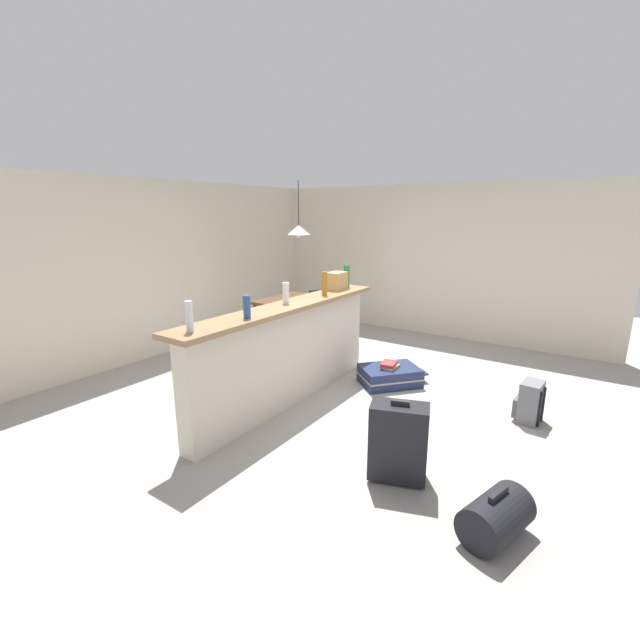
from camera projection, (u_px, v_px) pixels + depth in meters
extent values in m
cube|color=gray|center=(345.00, 396.00, 4.98)|extent=(13.00, 13.00, 0.05)
cube|color=beige|center=(169.00, 268.00, 6.33)|extent=(6.60, 0.10, 2.50)
cube|color=beige|center=(423.00, 261.00, 7.28)|extent=(0.10, 6.00, 2.50)
cube|color=beige|center=(288.00, 357.00, 4.64)|extent=(2.80, 0.20, 1.05)
cube|color=#93704C|center=(287.00, 307.00, 4.51)|extent=(2.96, 0.40, 0.05)
cylinder|color=silver|center=(189.00, 317.00, 3.43)|extent=(0.06, 0.06, 0.26)
cylinder|color=#284C89|center=(247.00, 307.00, 3.89)|extent=(0.07, 0.07, 0.21)
cylinder|color=silver|center=(286.00, 293.00, 4.52)|extent=(0.07, 0.07, 0.23)
cylinder|color=#9E661E|center=(324.00, 284.00, 4.97)|extent=(0.07, 0.07, 0.28)
cylinder|color=#2D6B38|center=(347.00, 276.00, 5.51)|extent=(0.07, 0.07, 0.29)
cube|color=tan|center=(337.00, 281.00, 5.35)|extent=(0.26, 0.18, 0.22)
cube|color=#4C331E|center=(293.00, 300.00, 6.68)|extent=(1.10, 0.80, 0.04)
cylinder|color=#4C331E|center=(291.00, 333.00, 6.19)|extent=(0.06, 0.06, 0.70)
cylinder|color=#4C331E|center=(328.00, 320.00, 6.98)|extent=(0.06, 0.06, 0.70)
cylinder|color=#4C331E|center=(256.00, 326.00, 6.56)|extent=(0.06, 0.06, 0.70)
cylinder|color=#4C331E|center=(295.00, 314.00, 7.35)|extent=(0.06, 0.06, 0.70)
cube|color=black|center=(328.00, 324.00, 6.40)|extent=(0.47, 0.47, 0.04)
cube|color=black|center=(320.00, 305.00, 6.46)|extent=(0.40, 0.12, 0.48)
cylinder|color=black|center=(328.00, 343.00, 6.23)|extent=(0.04, 0.04, 0.41)
cylinder|color=black|center=(343.00, 338.00, 6.45)|extent=(0.04, 0.04, 0.41)
cylinder|color=black|center=(313.00, 338.00, 6.46)|extent=(0.04, 0.04, 0.41)
cylinder|color=black|center=(328.00, 334.00, 6.67)|extent=(0.04, 0.04, 0.41)
cylinder|color=black|center=(298.00, 204.00, 6.34)|extent=(0.01, 0.01, 0.66)
cone|color=white|center=(299.00, 230.00, 6.43)|extent=(0.34, 0.34, 0.14)
sphere|color=white|center=(299.00, 235.00, 6.45)|extent=(0.07, 0.07, 0.07)
cube|color=#1E284C|center=(390.00, 376.00, 5.23)|extent=(0.83, 0.81, 0.22)
cube|color=gray|center=(390.00, 376.00, 5.23)|extent=(0.85, 0.82, 0.02)
cube|color=#2D2D33|center=(420.00, 373.00, 5.33)|extent=(0.22, 0.23, 0.02)
cylinder|color=black|center=(496.00, 517.00, 2.74)|extent=(0.55, 0.42, 0.30)
cube|color=black|center=(498.00, 494.00, 2.70)|extent=(0.20, 0.09, 0.04)
cube|color=slate|center=(531.00, 402.00, 4.27)|extent=(0.29, 0.20, 0.42)
cube|color=#515155|center=(518.00, 406.00, 4.35)|extent=(0.22, 0.08, 0.19)
cube|color=black|center=(543.00, 404.00, 4.26)|extent=(0.04, 0.03, 0.36)
cube|color=black|center=(540.00, 409.00, 4.16)|extent=(0.04, 0.03, 0.36)
cube|color=black|center=(398.00, 441.00, 3.30)|extent=(0.37, 0.49, 0.60)
cylinder|color=black|center=(421.00, 479.00, 3.33)|extent=(0.05, 0.07, 0.06)
cylinder|color=black|center=(373.00, 472.00, 3.42)|extent=(0.05, 0.07, 0.06)
cube|color=#232328|center=(400.00, 403.00, 3.22)|extent=(0.08, 0.15, 0.04)
cube|color=tan|center=(390.00, 367.00, 5.17)|extent=(0.23, 0.17, 0.03)
cube|color=#AD2D2D|center=(389.00, 364.00, 5.16)|extent=(0.25, 0.20, 0.04)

